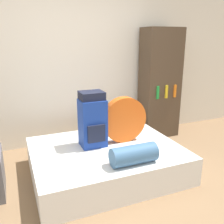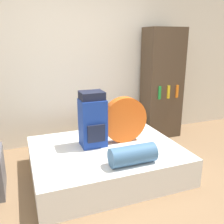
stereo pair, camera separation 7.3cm
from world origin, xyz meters
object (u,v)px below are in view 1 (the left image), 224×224
at_px(backpack, 93,120).
at_px(bookshelf, 160,84).
at_px(tent_bag, 124,120).
at_px(sleeping_roll, 134,155).

height_order(backpack, bookshelf, bookshelf).
relative_size(backpack, bookshelf, 0.38).
xyz_separation_m(backpack, tent_bag, (0.42, -0.02, -0.04)).
bearing_deg(sleeping_roll, tent_bag, 74.90).
bearing_deg(backpack, bookshelf, 27.91).
bearing_deg(sleeping_roll, backpack, 111.94).
bearing_deg(tent_bag, sleeping_roll, -105.10).
relative_size(backpack, tent_bag, 1.16).
distance_m(backpack, sleeping_roll, 0.72).
height_order(sleeping_roll, bookshelf, bookshelf).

